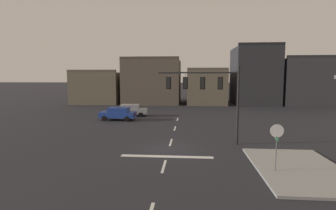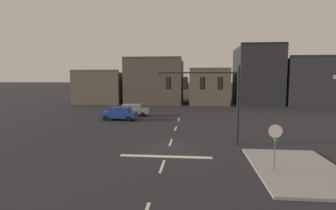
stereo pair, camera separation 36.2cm
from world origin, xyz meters
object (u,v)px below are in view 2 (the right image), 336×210
object	(u,v)px
stop_sign	(275,137)
car_lot_middle	(132,110)
car_lot_nearside	(120,113)
signal_mast_near_side	(209,89)

from	to	relation	value
stop_sign	car_lot_middle	size ratio (longest dim) A/B	0.62
car_lot_nearside	stop_sign	bearing A→B (deg)	-51.27
stop_sign	car_lot_middle	distance (m)	24.63
signal_mast_near_side	car_lot_middle	xyz separation A→B (m)	(-9.68, 14.11, -3.61)
stop_sign	car_lot_nearside	xyz separation A→B (m)	(-13.89, 17.32, -1.29)
signal_mast_near_side	car_lot_middle	size ratio (longest dim) A/B	1.45
signal_mast_near_side	stop_sign	size ratio (longest dim) A/B	2.33
signal_mast_near_side	car_lot_nearside	distance (m)	15.35
signal_mast_near_side	stop_sign	xyz separation A→B (m)	(3.38, -6.73, -2.32)
car_lot_middle	stop_sign	bearing A→B (deg)	-57.93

